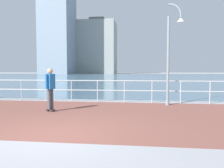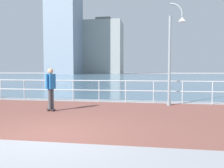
{
  "view_description": "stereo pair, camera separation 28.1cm",
  "coord_description": "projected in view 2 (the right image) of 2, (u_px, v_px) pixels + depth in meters",
  "views": [
    {
      "loc": [
        2.17,
        -5.47,
        1.67
      ],
      "look_at": [
        1.05,
        3.59,
        1.1
      ],
      "focal_mm": 36.06,
      "sensor_mm": 36.0,
      "label": 1
    },
    {
      "loc": [
        2.45,
        -5.43,
        1.67
      ],
      "look_at": [
        1.05,
        3.59,
        1.1
      ],
      "focal_mm": 36.06,
      "sensor_mm": 36.0,
      "label": 2
    }
  ],
  "objects": [
    {
      "name": "skateboarder",
      "position": [
        51.0,
        85.0,
        9.07
      ],
      "size": [
        0.41,
        0.55,
        1.74
      ],
      "color": "black",
      "rests_on": "ground"
    },
    {
      "name": "tower_steel",
      "position": [
        104.0,
        48.0,
        108.6
      ],
      "size": [
        17.55,
        14.98,
        26.54
      ],
      "color": "#939993",
      "rests_on": "ground"
    },
    {
      "name": "waterfront_railing",
      "position": [
        99.0,
        87.0,
        11.69
      ],
      "size": [
        25.25,
        0.06,
        1.14
      ],
      "color": "#B2BCC1",
      "rests_on": "ground"
    },
    {
      "name": "tower_brick",
      "position": [
        64.0,
        20.0,
        95.74
      ],
      "size": [
        12.45,
        14.18,
        47.53
      ],
      "color": "#8493A3",
      "rests_on": "ground"
    },
    {
      "name": "harbor_water",
      "position": [
        137.0,
        77.0,
        56.13
      ],
      "size": [
        180.0,
        88.0,
        0.0
      ],
      "primitive_type": "cube",
      "color": "slate",
      "rests_on": "ground"
    },
    {
      "name": "ground",
      "position": [
        134.0,
        78.0,
        45.29
      ],
      "size": [
        220.0,
        220.0,
        0.0
      ],
      "primitive_type": "plane",
      "color": "#9E9EA3"
    },
    {
      "name": "brick_paving",
      "position": [
        81.0,
        114.0,
        8.49
      ],
      "size": [
        28.0,
        6.59,
        0.01
      ],
      "primitive_type": "cube",
      "color": "brown",
      "rests_on": "ground"
    },
    {
      "name": "lamppost",
      "position": [
        173.0,
        49.0,
        10.38
      ],
      "size": [
        0.79,
        0.44,
        4.75
      ],
      "color": "gray",
      "rests_on": "ground"
    }
  ]
}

